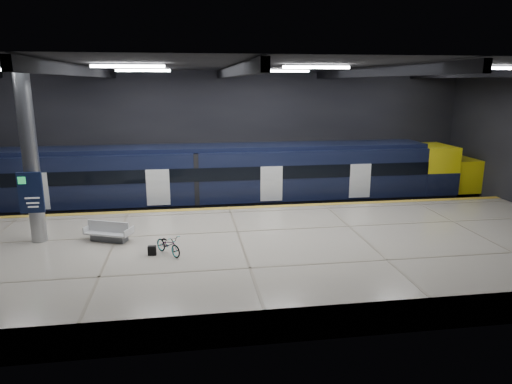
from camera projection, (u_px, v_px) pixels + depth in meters
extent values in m
plane|color=black|center=(235.00, 247.00, 20.75)|extent=(30.00, 30.00, 0.00)
cube|color=black|center=(221.00, 139.00, 27.51)|extent=(30.00, 0.10, 8.00)
cube|color=black|center=(265.00, 210.00, 12.12)|extent=(30.00, 0.10, 8.00)
cube|color=black|center=(233.00, 65.00, 18.88)|extent=(30.00, 16.00, 0.10)
cube|color=black|center=(83.00, 71.00, 18.07)|extent=(0.25, 16.00, 0.40)
cube|color=black|center=(233.00, 72.00, 18.94)|extent=(0.25, 16.00, 0.40)
cube|color=black|center=(370.00, 72.00, 19.80)|extent=(0.25, 16.00, 0.40)
cube|color=black|center=(496.00, 73.00, 20.67)|extent=(0.25, 16.00, 0.40)
cube|color=white|center=(128.00, 66.00, 16.41)|extent=(2.60, 0.18, 0.10)
cube|color=white|center=(316.00, 67.00, 17.42)|extent=(2.60, 0.18, 0.10)
cube|color=white|center=(484.00, 68.00, 18.43)|extent=(2.60, 0.18, 0.10)
cube|color=white|center=(143.00, 70.00, 22.18)|extent=(2.60, 0.18, 0.10)
cube|color=white|center=(284.00, 71.00, 23.19)|extent=(2.60, 0.18, 0.10)
cube|color=white|center=(413.00, 71.00, 24.20)|extent=(2.60, 0.18, 0.10)
cube|color=beige|center=(241.00, 256.00, 18.22)|extent=(30.00, 11.00, 1.10)
cube|color=gold|center=(229.00, 208.00, 23.14)|extent=(30.00, 0.40, 0.01)
cube|color=gray|center=(226.00, 216.00, 25.33)|extent=(30.00, 0.08, 0.16)
cube|color=gray|center=(224.00, 209.00, 26.71)|extent=(30.00, 0.08, 0.16)
cube|color=black|center=(215.00, 205.00, 25.83)|extent=(24.00, 2.58, 0.80)
cube|color=black|center=(214.00, 174.00, 25.41)|extent=(24.00, 2.80, 2.75)
cube|color=black|center=(213.00, 148.00, 25.06)|extent=(24.00, 2.30, 0.24)
cube|color=black|center=(216.00, 174.00, 23.99)|extent=(24.00, 0.04, 0.70)
cube|color=white|center=(271.00, 184.00, 24.56)|extent=(1.20, 0.05, 1.90)
cube|color=yellow|center=(431.00, 168.00, 27.29)|extent=(2.00, 2.80, 2.75)
ellipsoid|color=yellow|center=(470.00, 175.00, 27.78)|extent=(3.60, 2.52, 1.90)
cube|color=black|center=(436.00, 165.00, 27.29)|extent=(1.60, 2.38, 0.80)
cube|color=#595B60|center=(109.00, 238.00, 18.34)|extent=(1.51, 0.98, 0.27)
cube|color=silver|center=(109.00, 233.00, 18.29)|extent=(1.97, 1.41, 0.07)
cube|color=silver|center=(108.00, 227.00, 18.23)|extent=(1.70, 0.76, 0.45)
cube|color=silver|center=(89.00, 228.00, 18.48)|extent=(0.35, 0.73, 0.27)
cube|color=silver|center=(129.00, 232.00, 18.05)|extent=(0.35, 0.73, 0.27)
imported|color=#99999E|center=(168.00, 245.00, 16.86)|extent=(1.26, 1.46, 0.76)
cube|color=black|center=(152.00, 251.00, 16.82)|extent=(0.31, 0.20, 0.35)
cylinder|color=#9EA0A5|center=(30.00, 156.00, 17.57)|extent=(0.60, 0.60, 6.90)
cube|color=#101A3B|center=(31.00, 193.00, 17.48)|extent=(0.90, 0.12, 1.60)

